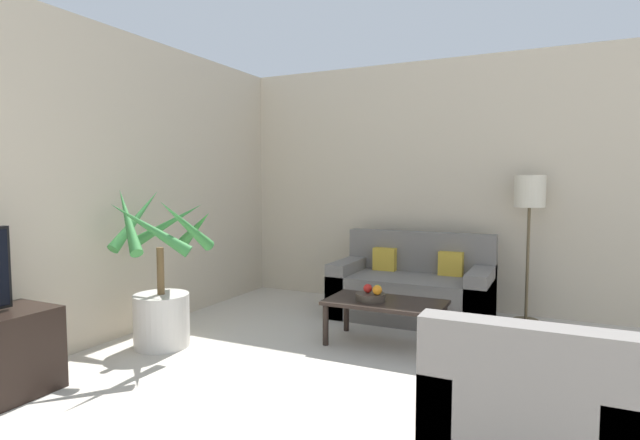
{
  "coord_description": "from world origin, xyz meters",
  "views": [
    {
      "loc": [
        -0.08,
        0.43,
        1.38
      ],
      "look_at": [
        -2.24,
        4.89,
        1.0
      ],
      "focal_mm": 28.0,
      "sensor_mm": 36.0,
      "label": 1
    }
  ],
  "objects_px": {
    "coffee_table": "(385,306)",
    "fruit_bowl": "(370,297)",
    "potted_palm": "(162,290)",
    "sofa_loveseat": "(412,290)",
    "ottoman": "(528,374)",
    "floor_lamp": "(530,201)",
    "apple_red": "(368,288)",
    "apple_green": "(377,289)",
    "armchair": "(526,412)",
    "orange_fruit": "(377,290)"
  },
  "relations": [
    {
      "from": "potted_palm",
      "to": "apple_green",
      "type": "xyz_separation_m",
      "value": [
        1.6,
        0.86,
        -0.0
      ]
    },
    {
      "from": "potted_palm",
      "to": "sofa_loveseat",
      "type": "distance_m",
      "value": 2.44
    },
    {
      "from": "fruit_bowl",
      "to": "ottoman",
      "type": "height_order",
      "value": "fruit_bowl"
    },
    {
      "from": "sofa_loveseat",
      "to": "coffee_table",
      "type": "height_order",
      "value": "sofa_loveseat"
    },
    {
      "from": "orange_fruit",
      "to": "potted_palm",
      "type": "bearing_deg",
      "value": -154.44
    },
    {
      "from": "coffee_table",
      "to": "sofa_loveseat",
      "type": "bearing_deg",
      "value": 91.33
    },
    {
      "from": "potted_palm",
      "to": "fruit_bowl",
      "type": "relative_size",
      "value": 5.32
    },
    {
      "from": "orange_fruit",
      "to": "sofa_loveseat",
      "type": "bearing_deg",
      "value": 88.43
    },
    {
      "from": "floor_lamp",
      "to": "coffee_table",
      "type": "height_order",
      "value": "floor_lamp"
    },
    {
      "from": "apple_red",
      "to": "armchair",
      "type": "height_order",
      "value": "armchair"
    },
    {
      "from": "coffee_table",
      "to": "apple_red",
      "type": "distance_m",
      "value": 0.21
    },
    {
      "from": "floor_lamp",
      "to": "fruit_bowl",
      "type": "xyz_separation_m",
      "value": [
        -1.15,
        -1.3,
        -0.79
      ]
    },
    {
      "from": "orange_fruit",
      "to": "ottoman",
      "type": "relative_size",
      "value": 0.15
    },
    {
      "from": "floor_lamp",
      "to": "armchair",
      "type": "bearing_deg",
      "value": -86.76
    },
    {
      "from": "apple_green",
      "to": "ottoman",
      "type": "distance_m",
      "value": 1.43
    },
    {
      "from": "coffee_table",
      "to": "ottoman",
      "type": "relative_size",
      "value": 1.82
    },
    {
      "from": "sofa_loveseat",
      "to": "fruit_bowl",
      "type": "distance_m",
      "value": 0.98
    },
    {
      "from": "potted_palm",
      "to": "ottoman",
      "type": "bearing_deg",
      "value": 3.88
    },
    {
      "from": "armchair",
      "to": "ottoman",
      "type": "distance_m",
      "value": 0.78
    },
    {
      "from": "orange_fruit",
      "to": "armchair",
      "type": "distance_m",
      "value": 1.85
    },
    {
      "from": "sofa_loveseat",
      "to": "armchair",
      "type": "distance_m",
      "value": 2.65
    },
    {
      "from": "potted_palm",
      "to": "ottoman",
      "type": "relative_size",
      "value": 2.49
    },
    {
      "from": "fruit_bowl",
      "to": "ottoman",
      "type": "bearing_deg",
      "value": -25.89
    },
    {
      "from": "sofa_loveseat",
      "to": "fruit_bowl",
      "type": "xyz_separation_m",
      "value": [
        -0.1,
        -0.97,
        0.12
      ]
    },
    {
      "from": "coffee_table",
      "to": "fruit_bowl",
      "type": "xyz_separation_m",
      "value": [
        -0.12,
        -0.03,
        0.08
      ]
    },
    {
      "from": "orange_fruit",
      "to": "ottoman",
      "type": "xyz_separation_m",
      "value": [
        1.2,
        -0.59,
        -0.3
      ]
    },
    {
      "from": "potted_palm",
      "to": "ottoman",
      "type": "height_order",
      "value": "potted_palm"
    },
    {
      "from": "coffee_table",
      "to": "armchair",
      "type": "height_order",
      "value": "armchair"
    },
    {
      "from": "sofa_loveseat",
      "to": "apple_red",
      "type": "height_order",
      "value": "sofa_loveseat"
    },
    {
      "from": "coffee_table",
      "to": "potted_palm",
      "type": "bearing_deg",
      "value": -153.28
    },
    {
      "from": "floor_lamp",
      "to": "fruit_bowl",
      "type": "bearing_deg",
      "value": -131.65
    },
    {
      "from": "sofa_loveseat",
      "to": "coffee_table",
      "type": "bearing_deg",
      "value": -88.67
    },
    {
      "from": "armchair",
      "to": "floor_lamp",
      "type": "bearing_deg",
      "value": 93.24
    },
    {
      "from": "floor_lamp",
      "to": "armchair",
      "type": "xyz_separation_m",
      "value": [
        0.15,
        -2.69,
        -0.94
      ]
    },
    {
      "from": "sofa_loveseat",
      "to": "apple_red",
      "type": "xyz_separation_m",
      "value": [
        -0.13,
        -0.96,
        0.19
      ]
    },
    {
      "from": "orange_fruit",
      "to": "armchair",
      "type": "relative_size",
      "value": 0.09
    },
    {
      "from": "floor_lamp",
      "to": "ottoman",
      "type": "height_order",
      "value": "floor_lamp"
    },
    {
      "from": "floor_lamp",
      "to": "apple_green",
      "type": "distance_m",
      "value": 1.82
    },
    {
      "from": "ottoman",
      "to": "apple_green",
      "type": "bearing_deg",
      "value": 151.61
    },
    {
      "from": "coffee_table",
      "to": "fruit_bowl",
      "type": "height_order",
      "value": "fruit_bowl"
    },
    {
      "from": "coffee_table",
      "to": "apple_green",
      "type": "relative_size",
      "value": 14.14
    },
    {
      "from": "ottoman",
      "to": "coffee_table",
      "type": "bearing_deg",
      "value": 150.53
    },
    {
      "from": "floor_lamp",
      "to": "coffee_table",
      "type": "xyz_separation_m",
      "value": [
        -1.03,
        -1.27,
        -0.87
      ]
    },
    {
      "from": "floor_lamp",
      "to": "apple_red",
      "type": "bearing_deg",
      "value": -132.5
    },
    {
      "from": "sofa_loveseat",
      "to": "apple_green",
      "type": "bearing_deg",
      "value": -93.23
    },
    {
      "from": "armchair",
      "to": "apple_red",
      "type": "bearing_deg",
      "value": 133.65
    },
    {
      "from": "coffee_table",
      "to": "fruit_bowl",
      "type": "relative_size",
      "value": 3.9
    },
    {
      "from": "potted_palm",
      "to": "sofa_loveseat",
      "type": "bearing_deg",
      "value": 47.12
    },
    {
      "from": "potted_palm",
      "to": "apple_green",
      "type": "distance_m",
      "value": 1.82
    },
    {
      "from": "potted_palm",
      "to": "sofa_loveseat",
      "type": "xyz_separation_m",
      "value": [
        1.65,
        1.78,
        -0.19
      ]
    }
  ]
}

